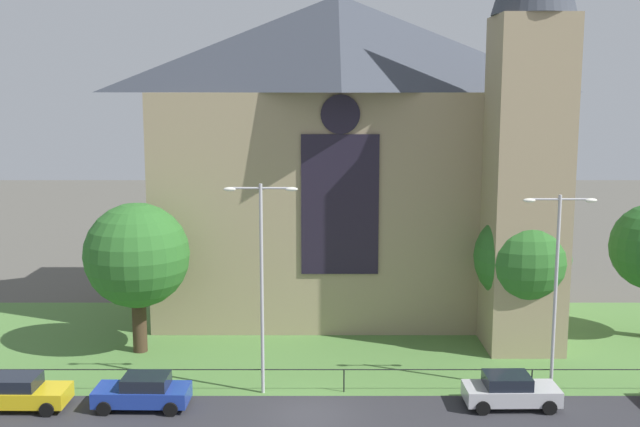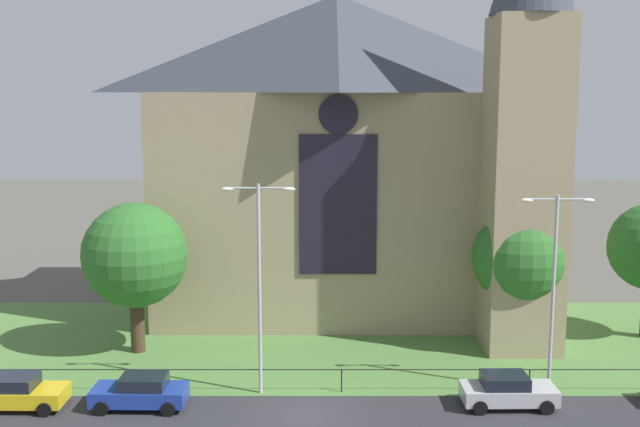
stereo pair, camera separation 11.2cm
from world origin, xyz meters
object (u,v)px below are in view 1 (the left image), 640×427
Objects in this scene: tree_right_near at (518,258)px; parked_car_yellow at (16,393)px; tree_left_near at (133,256)px; streetlamp_far at (553,271)px; streetlamp_near at (258,265)px; parked_car_silver at (506,390)px; parked_car_blue at (139,392)px; church_building at (346,152)px.

tree_right_near reaches higher than parked_car_yellow.
parked_car_yellow is at bearing -115.32° from tree_left_near.
streetlamp_far reaches higher than tree_right_near.
streetlamp_near is at bearing -39.32° from tree_left_near.
parked_car_silver is (22.02, 0.19, 0.00)m from parked_car_yellow.
parked_car_silver is at bearing -178.28° from parked_car_blue.
church_building is at bearing 71.83° from streetlamp_near.
parked_car_blue is (5.51, 0.07, 0.00)m from parked_car_yellow.
parked_car_yellow is 1.00× the size of parked_car_silver.
parked_car_yellow is 5.51m from parked_car_blue.
parked_car_silver is at bearing 1.12° from parked_car_yellow.
tree_right_near is at bearing 72.16° from parked_car_silver.
parked_car_yellow is 22.02m from parked_car_silver.
church_building is 15.30m from streetlamp_near.
parked_car_yellow is (-15.36, -15.80, -9.53)m from church_building.
parked_car_silver is (-2.46, -8.05, -4.35)m from tree_right_near.
parked_car_silver is at bearing -106.96° from tree_right_near.
parked_car_blue is at bearing -156.69° from tree_right_near.
parked_car_yellow is at bearing 179.61° from parked_car_silver.
church_building reaches higher than parked_car_blue.
tree_left_near is (-11.74, -8.15, -4.93)m from church_building.
streetlamp_near is at bearing -160.47° from parked_car_blue.
parked_car_yellow is (-10.76, -1.80, -5.42)m from streetlamp_near.
streetlamp_near is at bearing -108.17° from church_building.
church_building is at bearing 34.77° from tree_left_near.
streetlamp_near reaches higher than tree_right_near.
streetlamp_far is 24.95m from parked_car_yellow.
tree_left_near is at bearing 65.31° from parked_car_yellow.
church_building is 12.93m from tree_right_near.
streetlamp_far reaches higher than parked_car_blue.
streetlamp_near is 2.36× the size of parked_car_yellow.
streetlamp_far reaches higher than tree_left_near.
tree_right_near is at bearing -39.65° from church_building.
parked_car_blue is at bearing 1.33° from parked_car_yellow.
streetlamp_near is at bearing 180.00° from streetlamp_far.
tree_right_near is at bearing -155.39° from parked_car_blue.
streetlamp_near is 2.35× the size of parked_car_silver.
parked_car_blue is (-5.25, -1.73, -5.42)m from streetlamp_near.
tree_left_near is at bearing 164.24° from streetlamp_far.
tree_right_near is 1.82× the size of parked_car_blue.
parked_car_silver is (-2.33, -1.61, -5.14)m from streetlamp_far.
streetlamp_near reaches higher than parked_car_silver.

